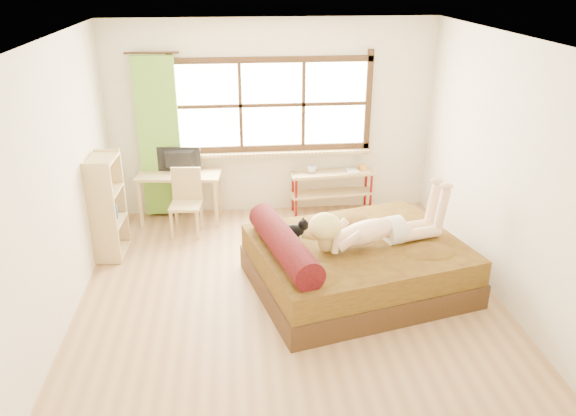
{
  "coord_description": "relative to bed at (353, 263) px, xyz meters",
  "views": [
    {
      "loc": [
        -0.52,
        -5.37,
        3.31
      ],
      "look_at": [
        0.02,
        0.2,
        0.88
      ],
      "focal_mm": 35.0,
      "sensor_mm": 36.0,
      "label": 1
    }
  ],
  "objects": [
    {
      "name": "floor",
      "position": [
        -0.71,
        0.05,
        -0.3
      ],
      "size": [
        4.5,
        4.5,
        0.0
      ],
      "primitive_type": "plane",
      "color": "#9E754C",
      "rests_on": "ground"
    },
    {
      "name": "ceiling",
      "position": [
        -0.71,
        0.05,
        2.4
      ],
      "size": [
        4.5,
        4.5,
        0.0
      ],
      "primitive_type": "plane",
      "rotation": [
        3.14,
        0.0,
        0.0
      ],
      "color": "white",
      "rests_on": "wall_back"
    },
    {
      "name": "wall_back",
      "position": [
        -0.71,
        2.3,
        1.05
      ],
      "size": [
        4.5,
        0.0,
        4.5
      ],
      "primitive_type": "plane",
      "rotation": [
        1.57,
        0.0,
        0.0
      ],
      "color": "silver",
      "rests_on": "floor"
    },
    {
      "name": "wall_front",
      "position": [
        -0.71,
        -2.2,
        1.05
      ],
      "size": [
        4.5,
        0.0,
        4.5
      ],
      "primitive_type": "plane",
      "rotation": [
        -1.57,
        0.0,
        0.0
      ],
      "color": "silver",
      "rests_on": "floor"
    },
    {
      "name": "wall_left",
      "position": [
        -2.96,
        0.05,
        1.05
      ],
      "size": [
        0.0,
        4.5,
        4.5
      ],
      "primitive_type": "plane",
      "rotation": [
        1.57,
        0.0,
        1.57
      ],
      "color": "silver",
      "rests_on": "floor"
    },
    {
      "name": "wall_right",
      "position": [
        1.54,
        0.05,
        1.05
      ],
      "size": [
        0.0,
        4.5,
        4.5
      ],
      "primitive_type": "plane",
      "rotation": [
        1.57,
        0.0,
        -1.57
      ],
      "color": "silver",
      "rests_on": "floor"
    },
    {
      "name": "window",
      "position": [
        -0.71,
        2.27,
        1.21
      ],
      "size": [
        2.8,
        0.16,
        1.46
      ],
      "color": "#FFEDBF",
      "rests_on": "wall_back"
    },
    {
      "name": "curtain",
      "position": [
        -2.26,
        2.18,
        0.85
      ],
      "size": [
        0.55,
        0.1,
        2.2
      ],
      "primitive_type": "cube",
      "color": "#529C2A",
      "rests_on": "wall_back"
    },
    {
      "name": "bed",
      "position": [
        0.0,
        0.0,
        0.0
      ],
      "size": [
        2.56,
        2.24,
        0.84
      ],
      "rotation": [
        0.0,
        0.0,
        0.25
      ],
      "color": "black",
      "rests_on": "floor"
    },
    {
      "name": "woman",
      "position": [
        0.2,
        -0.04,
        0.58
      ],
      "size": [
        1.6,
        0.8,
        0.66
      ],
      "primitive_type": null,
      "rotation": [
        0.0,
        0.0,
        0.25
      ],
      "color": "beige",
      "rests_on": "bed"
    },
    {
      "name": "kitten",
      "position": [
        -0.67,
        0.11,
        0.38
      ],
      "size": [
        0.35,
        0.21,
        0.26
      ],
      "primitive_type": null,
      "rotation": [
        0.0,
        0.0,
        0.25
      ],
      "color": "black",
      "rests_on": "bed"
    },
    {
      "name": "desk",
      "position": [
        -2.02,
        2.0,
        0.31
      ],
      "size": [
        1.17,
        0.62,
        0.7
      ],
      "rotation": [
        0.0,
        0.0,
        -0.1
      ],
      "color": "tan",
      "rests_on": "floor"
    },
    {
      "name": "monitor",
      "position": [
        -2.02,
        2.05,
        0.57
      ],
      "size": [
        0.6,
        0.14,
        0.34
      ],
      "primitive_type": "imported",
      "rotation": [
        0.0,
        0.0,
        3.04
      ],
      "color": "black",
      "rests_on": "desk"
    },
    {
      "name": "chair",
      "position": [
        -1.91,
        1.63,
        0.19
      ],
      "size": [
        0.43,
        0.43,
        0.88
      ],
      "rotation": [
        0.0,
        0.0,
        -0.1
      ],
      "color": "tan",
      "rests_on": "floor"
    },
    {
      "name": "pipe_shelf",
      "position": [
        0.14,
        2.12,
        0.14
      ],
      "size": [
        1.23,
        0.41,
        0.68
      ],
      "rotation": [
        0.0,
        0.0,
        0.09
      ],
      "color": "tan",
      "rests_on": "floor"
    },
    {
      "name": "cup",
      "position": [
        -0.17,
        2.12,
        0.36
      ],
      "size": [
        0.14,
        0.14,
        0.1
      ],
      "primitive_type": "imported",
      "rotation": [
        0.0,
        0.0,
        0.09
      ],
      "color": "gray",
      "rests_on": "pipe_shelf"
    },
    {
      "name": "book",
      "position": [
        0.33,
        2.12,
        0.31
      ],
      "size": [
        0.19,
        0.25,
        0.02
      ],
      "primitive_type": "imported",
      "rotation": [
        0.0,
        0.0,
        0.09
      ],
      "color": "gray",
      "rests_on": "pipe_shelf"
    },
    {
      "name": "bookshelf",
      "position": [
        -2.79,
        1.05,
        0.35
      ],
      "size": [
        0.34,
        0.57,
        1.28
      ],
      "rotation": [
        0.0,
        0.0,
        -0.05
      ],
      "color": "tan",
      "rests_on": "floor"
    }
  ]
}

